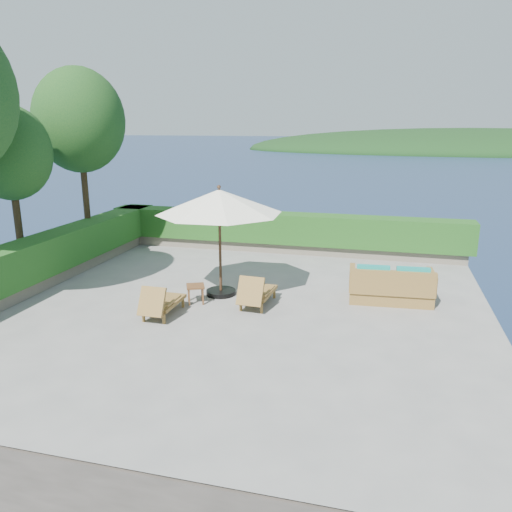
% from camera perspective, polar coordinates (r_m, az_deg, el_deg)
% --- Properties ---
extents(ground, '(12.00, 12.00, 0.00)m').
position_cam_1_polar(ground, '(12.20, -2.32, -5.84)').
color(ground, gray).
rests_on(ground, ground).
extents(foundation, '(12.00, 12.00, 3.00)m').
position_cam_1_polar(foundation, '(12.83, -2.25, -12.33)').
color(foundation, '#5E544A').
rests_on(foundation, ocean).
extents(ocean, '(600.00, 600.00, 0.00)m').
position_cam_1_polar(ocean, '(13.55, -2.18, -17.79)').
color(ocean, '#152441').
rests_on(ocean, ground).
extents(offshore_island, '(126.00, 57.60, 12.60)m').
position_cam_1_polar(offshore_island, '(152.63, 23.18, 10.94)').
color(offshore_island, black).
rests_on(offshore_island, ocean).
extents(planter_wall_far, '(12.00, 0.60, 0.36)m').
position_cam_1_polar(planter_wall_far, '(17.35, 3.04, 1.06)').
color(planter_wall_far, gray).
rests_on(planter_wall_far, ground).
extents(planter_wall_left, '(0.60, 12.00, 0.36)m').
position_cam_1_polar(planter_wall_left, '(14.70, -23.73, -2.75)').
color(planter_wall_left, gray).
rests_on(planter_wall_left, ground).
extents(hedge_far, '(12.40, 0.90, 1.00)m').
position_cam_1_polar(hedge_far, '(17.20, 3.07, 3.23)').
color(hedge_far, '#164814').
rests_on(hedge_far, planter_wall_far).
extents(hedge_left, '(0.90, 12.40, 1.00)m').
position_cam_1_polar(hedge_left, '(14.53, -24.00, -0.23)').
color(hedge_left, '#164814').
rests_on(hedge_left, planter_wall_left).
extents(tree_mid, '(2.20, 2.20, 4.83)m').
position_cam_1_polar(tree_mid, '(15.03, -26.35, 10.45)').
color(tree_mid, '#3E2D18').
rests_on(tree_mid, ground).
extents(tree_far, '(2.80, 2.80, 6.03)m').
position_cam_1_polar(tree_far, '(16.93, -19.56, 14.35)').
color(tree_far, '#3E2D18').
rests_on(tree_far, ground).
extents(patio_umbrella, '(4.09, 4.09, 2.86)m').
position_cam_1_polar(patio_umbrella, '(12.51, -4.22, 6.09)').
color(patio_umbrella, black).
rests_on(patio_umbrella, ground).
extents(lounge_left, '(0.67, 1.44, 0.83)m').
position_cam_1_polar(lounge_left, '(11.71, -10.80, -5.21)').
color(lounge_left, olive).
rests_on(lounge_left, ground).
extents(lounge_right, '(0.73, 1.52, 0.86)m').
position_cam_1_polar(lounge_right, '(12.12, 0.05, -4.16)').
color(lounge_right, olive).
rests_on(lounge_right, ground).
extents(side_table, '(0.57, 0.57, 0.46)m').
position_cam_1_polar(side_table, '(12.43, -6.94, -3.69)').
color(side_table, brown).
rests_on(side_table, ground).
extents(wicker_loveseat, '(2.11, 1.18, 1.00)m').
position_cam_1_polar(wicker_loveseat, '(12.86, 15.16, -3.43)').
color(wicker_loveseat, olive).
rests_on(wicker_loveseat, ground).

